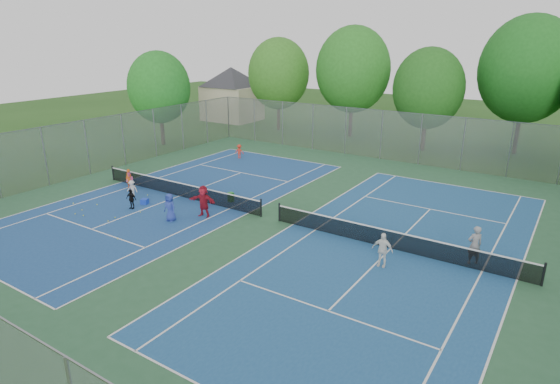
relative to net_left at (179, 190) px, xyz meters
The scene contains 35 objects.
ground 7.01m from the net_left, ahead, with size 120.00×120.00×0.00m, color #224B17.
court_pad 7.01m from the net_left, ahead, with size 32.00×32.00×0.01m, color #295837.
court_left 0.44m from the net_left, ahead, with size 10.97×23.77×0.01m, color navy.
court_right 14.01m from the net_left, ahead, with size 10.97×23.77×0.01m, color navy.
net_left is the anchor object (origin of this frame).
net_right 14.00m from the net_left, ahead, with size 12.87×0.10×0.91m, color black.
fence_north 17.53m from the net_left, 66.37° to the left, with size 32.00×0.10×4.00m, color gray.
fence_west 9.13m from the net_left, behind, with size 32.00×0.10×4.00m, color gray.
house 28.55m from the net_left, 122.01° to the left, with size 11.03×11.03×7.30m.
tree_nw 23.72m from the net_left, 107.65° to the left, with size 6.40×6.40×9.58m.
tree_nl 23.81m from the net_left, 87.51° to the left, with size 7.20×7.20×10.69m.
tree_nc 23.38m from the net_left, 66.80° to the left, with size 6.00×6.00×8.85m.
tree_nr 29.59m from the net_left, 56.31° to the left, with size 7.60×7.60×11.42m.
tree_side_w 16.34m from the net_left, 140.19° to the left, with size 5.60×5.60×8.47m.
ball_crate 2.30m from the net_left, 107.83° to the right, with size 0.39×0.39×0.33m, color #193CC2.
ball_hopper 3.54m from the net_left, 16.66° to the left, with size 0.30×0.30×0.60m, color #258B2B.
student_a 4.02m from the net_left, behind, with size 0.48×0.31×1.30m, color #E05715.
student_b 3.93m from the net_left, behind, with size 0.54×0.42×1.11m, color pink.
student_c 2.89m from the net_left, 143.45° to the right, with size 0.71×0.41×1.11m, color beige.
student_d 3.21m from the net_left, 102.94° to the right, with size 0.70×0.29×1.20m, color black.
student_e 4.12m from the net_left, 51.23° to the right, with size 0.76×0.50×1.56m, color #293D98.
student_f 4.08m from the net_left, 25.00° to the right, with size 1.68×0.53×1.81m, color maroon.
child_far_baseline 10.17m from the net_left, 105.98° to the left, with size 0.76×0.43×1.17m, color red.
instructor 17.59m from the net_left, ahead, with size 0.66×0.43×1.81m, color gray.
teen_court_b 14.41m from the net_left, ahead, with size 0.93×0.39×1.59m, color white.
tennis_ball_0 5.85m from the net_left, 110.10° to the right, with size 0.07×0.07×0.07m, color #CBE335.
tennis_ball_1 6.29m from the net_left, 133.51° to the right, with size 0.07×0.07×0.07m, color #DAE936.
tennis_ball_2 4.90m from the net_left, 126.85° to the right, with size 0.07×0.07×0.07m, color #CFE334.
tennis_ball_3 3.37m from the net_left, 85.85° to the right, with size 0.07×0.07×0.07m, color #A9C12C.
tennis_ball_4 5.75m from the net_left, 120.07° to the right, with size 0.07×0.07×0.07m, color #B4C62E.
tennis_ball_5 4.71m from the net_left, 93.33° to the right, with size 0.07×0.07×0.07m, color #A8C42D.
tennis_ball_6 6.17m from the net_left, 115.45° to the right, with size 0.07×0.07×0.07m, color gold.
tennis_ball_7 2.08m from the net_left, 149.49° to the right, with size 0.07×0.07×0.07m, color #AFCB2F.
tennis_ball_8 6.85m from the net_left, 71.20° to the right, with size 0.07×0.07×0.07m, color yellow.
tennis_ball_9 5.25m from the net_left, 91.71° to the right, with size 0.07×0.07×0.07m, color gold.
Camera 1 is at (13.73, -19.87, 9.67)m, focal length 30.00 mm.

